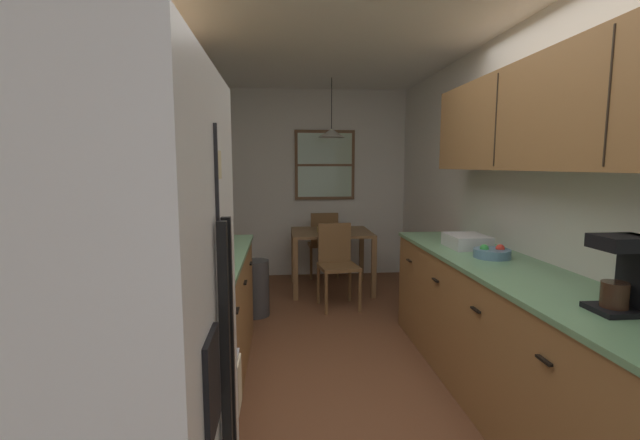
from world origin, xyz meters
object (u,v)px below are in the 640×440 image
(storage_canister, at_px, (179,264))
(coffee_maker, at_px, (628,273))
(table_serving_bowl, at_px, (325,229))
(stove_range, at_px, (152,413))
(fruit_bowl, at_px, (492,253))
(dining_table, at_px, (331,240))
(dining_chair_near, at_px, (337,261))
(microwave_over_range, at_px, (107,134))
(dish_rack, at_px, (467,241))
(refrigerator, at_px, (79,423))
(dining_chair_far, at_px, (323,241))
(trash_bin, at_px, (255,288))

(storage_canister, bearing_deg, coffee_maker, -19.66)
(coffee_maker, bearing_deg, table_serving_bowl, 105.40)
(stove_range, height_order, fruit_bowl, stove_range)
(dining_table, relative_size, coffee_maker, 2.86)
(dining_chair_near, xyz_separation_m, fruit_bowl, (0.84, -1.75, 0.44))
(dining_table, bearing_deg, microwave_over_range, -110.99)
(dining_chair_near, bearing_deg, coffee_maker, -72.98)
(stove_range, relative_size, dish_rack, 3.24)
(refrigerator, distance_m, dining_chair_far, 4.84)
(refrigerator, bearing_deg, dining_chair_far, 76.95)
(trash_bin, distance_m, fruit_bowl, 2.38)
(stove_range, distance_m, storage_canister, 0.80)
(trash_bin, height_order, storage_canister, storage_canister)
(dining_table, bearing_deg, dining_chair_near, -90.85)
(dining_chair_far, distance_m, coffee_maker, 4.23)
(refrigerator, xyz_separation_m, microwave_over_range, (-0.16, 0.73, 0.77))
(stove_range, bearing_deg, coffee_maker, -3.38)
(dining_chair_far, bearing_deg, dining_table, -86.79)
(dish_rack, bearing_deg, refrigerator, -132.95)
(dish_rack, bearing_deg, dining_table, 112.25)
(refrigerator, distance_m, dining_chair_near, 3.66)
(coffee_maker, bearing_deg, dining_chair_far, 102.41)
(table_serving_bowl, bearing_deg, microwave_over_range, -109.97)
(coffee_maker, xyz_separation_m, table_serving_bowl, (-0.95, 3.44, -0.31))
(dining_table, xyz_separation_m, dining_chair_far, (-0.03, 0.62, -0.12))
(stove_range, distance_m, table_serving_bowl, 3.51)
(storage_canister, bearing_deg, fruit_bowl, 10.69)
(refrigerator, bearing_deg, trash_bin, 85.70)
(trash_bin, height_order, table_serving_bowl, table_serving_bowl)
(fruit_bowl, bearing_deg, dish_rack, 92.52)
(trash_bin, relative_size, storage_canister, 3.37)
(coffee_maker, relative_size, dish_rack, 0.99)
(dish_rack, height_order, table_serving_bowl, dish_rack)
(stove_range, distance_m, microwave_over_range, 1.19)
(microwave_over_range, relative_size, dining_chair_near, 0.66)
(microwave_over_range, bearing_deg, refrigerator, -77.23)
(dining_chair_near, height_order, storage_canister, storage_canister)
(dining_table, bearing_deg, fruit_bowl, -70.60)
(dining_table, distance_m, storage_canister, 3.01)
(refrigerator, distance_m, dish_rack, 2.85)
(stove_range, height_order, dining_table, stove_range)
(dining_table, height_order, storage_canister, storage_canister)
(trash_bin, relative_size, fruit_bowl, 2.34)
(dining_chair_far, bearing_deg, stove_range, -106.01)
(dining_chair_near, height_order, dish_rack, dish_rack)
(dining_table, height_order, coffee_maker, coffee_maker)
(microwave_over_range, relative_size, coffee_maker, 1.78)
(dining_chair_far, bearing_deg, table_serving_bowl, -94.13)
(fruit_bowl, xyz_separation_m, dish_rack, (-0.02, 0.37, 0.01))
(trash_bin, distance_m, table_serving_bowl, 1.24)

